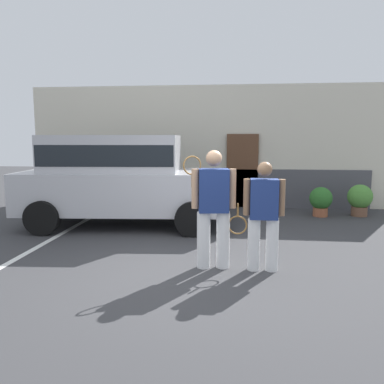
{
  "coord_description": "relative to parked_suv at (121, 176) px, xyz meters",
  "views": [
    {
      "loc": [
        0.68,
        -5.46,
        2.0
      ],
      "look_at": [
        -0.05,
        1.2,
        1.05
      ],
      "focal_mm": 36.04,
      "sensor_mm": 36.0,
      "label": 1
    }
  ],
  "objects": [
    {
      "name": "house_frontage",
      "position": [
        1.89,
        2.86,
        0.49
      ],
      "size": [
        10.64,
        0.4,
        3.48
      ],
      "color": "beige",
      "rests_on": "ground_plane"
    },
    {
      "name": "potted_plant_secondary",
      "position": [
        5.77,
        1.7,
        -0.69
      ],
      "size": [
        0.62,
        0.62,
        0.81
      ],
      "color": "brown",
      "rests_on": "ground_plane"
    },
    {
      "name": "ground_plane",
      "position": [
        1.88,
        -2.99,
        -1.15
      ],
      "size": [
        40.0,
        40.0,
        0.0
      ],
      "primitive_type": "plane",
      "color": "#38383A"
    },
    {
      "name": "tennis_player_woman",
      "position": [
        3.0,
        -2.73,
        -0.29
      ],
      "size": [
        0.87,
        0.26,
        1.65
      ],
      "rotation": [
        0.0,
        0.0,
        3.13
      ],
      "color": "white",
      "rests_on": "ground_plane"
    },
    {
      "name": "tennis_player_man",
      "position": [
        2.25,
        -2.69,
        -0.2
      ],
      "size": [
        0.8,
        0.34,
        1.81
      ],
      "rotation": [
        0.0,
        0.0,
        3.28
      ],
      "color": "white",
      "rests_on": "ground_plane"
    },
    {
      "name": "parked_suv",
      "position": [
        0.0,
        0.0,
        0.0
      ],
      "size": [
        4.73,
        2.44,
        2.05
      ],
      "rotation": [
        0.0,
        0.0,
        0.08
      ],
      "color": "#B7B7BC",
      "rests_on": "ground_plane"
    },
    {
      "name": "parking_stripe_0",
      "position": [
        -1.03,
        -1.49,
        -1.14
      ],
      "size": [
        0.12,
        4.4,
        0.01
      ],
      "primitive_type": "cube",
      "color": "silver",
      "rests_on": "ground_plane"
    },
    {
      "name": "potted_plant_by_porch",
      "position": [
        4.76,
        1.54,
        -0.73
      ],
      "size": [
        0.57,
        0.57,
        0.75
      ],
      "color": "#9E5638",
      "rests_on": "ground_plane"
    }
  ]
}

